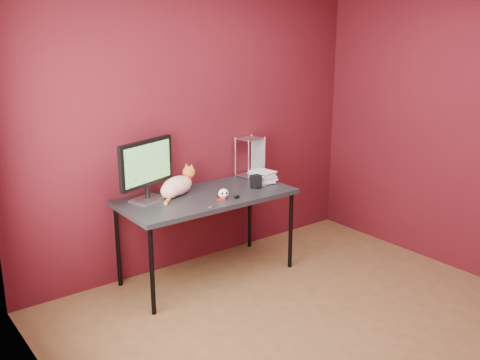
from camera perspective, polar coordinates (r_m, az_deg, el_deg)
room at (r=3.45m, az=11.09°, el=4.46°), size 3.52×3.52×2.61m
desk at (r=4.56m, az=-3.55°, el=-2.20°), size 1.50×0.70×0.75m
monitor at (r=4.38m, az=-9.94°, el=1.35°), size 0.56×0.27×0.51m
cat at (r=4.54m, az=-6.70°, el=-0.59°), size 0.44×0.34×0.24m
skull_mug at (r=4.43m, az=-1.77°, el=-1.46°), size 0.09×0.09×0.08m
speaker at (r=4.73m, az=1.72°, el=-0.19°), size 0.10×0.10×0.12m
book_stack at (r=4.78m, az=1.69°, el=6.06°), size 0.21×0.25×1.10m
wire_rack at (r=5.08m, az=1.08°, el=2.50°), size 0.24×0.20×0.38m
pocket_knife at (r=4.39m, az=-2.05°, el=-2.12°), size 0.08×0.04×0.01m
black_gadget at (r=4.44m, az=-0.38°, el=-1.83°), size 0.05×0.04×0.02m
washer at (r=4.25m, az=-3.15°, el=-2.82°), size 0.04×0.04×0.00m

